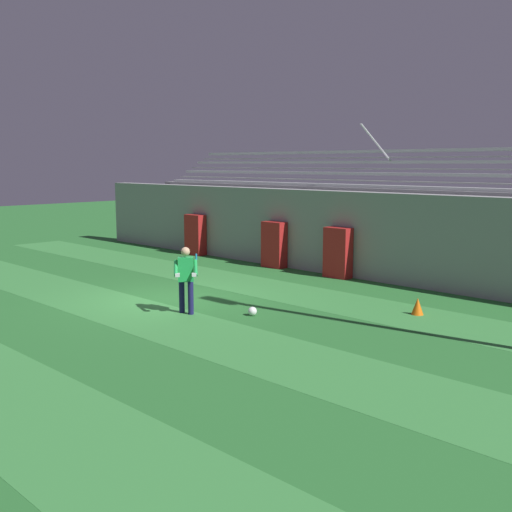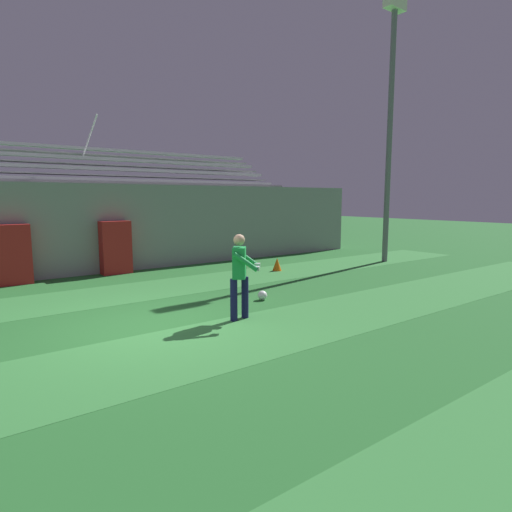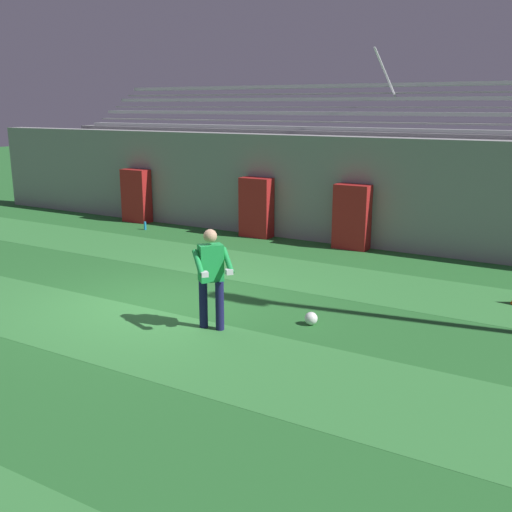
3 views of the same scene
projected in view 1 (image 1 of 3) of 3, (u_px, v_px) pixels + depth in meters
ground_plane at (166, 300)px, 16.40m from camera, size 80.00×80.00×0.00m
turf_stripe_mid at (120, 309)px, 15.37m from camera, size 28.00×2.27×0.01m
turf_stripe_far at (245, 284)px, 18.59m from camera, size 28.00×2.27×0.01m
back_wall at (315, 230)px, 20.80m from camera, size 24.00×0.60×2.80m
padding_pillar_gate_left at (274, 245)px, 21.47m from camera, size 0.90×0.44×1.65m
padding_pillar_gate_right at (338, 253)px, 19.52m from camera, size 0.90×0.44×1.65m
padding_pillar_far_left at (195, 235)px, 24.48m from camera, size 0.90×0.44×1.65m
bleacher_stand at (348, 224)px, 22.20m from camera, size 18.00×3.35×5.03m
goalkeeper at (186, 276)px, 14.75m from camera, size 0.73×0.74×1.67m
soccer_ball at (252, 311)px, 14.68m from camera, size 0.22×0.22×0.22m
traffic_cone at (418, 306)px, 14.76m from camera, size 0.30×0.30×0.42m
water_bottle at (196, 257)px, 23.25m from camera, size 0.07×0.07×0.24m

